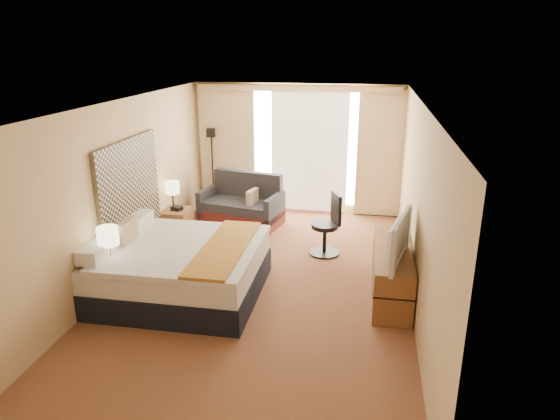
% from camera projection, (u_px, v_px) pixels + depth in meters
% --- Properties ---
extents(floor, '(4.20, 7.00, 0.02)m').
position_uv_depth(floor, '(263.00, 283.00, 7.34)').
color(floor, '#5A1E19').
rests_on(floor, ground).
extents(ceiling, '(4.20, 7.00, 0.02)m').
position_uv_depth(ceiling, '(261.00, 104.00, 6.50)').
color(ceiling, silver).
rests_on(ceiling, wall_back).
extents(wall_back, '(4.20, 0.02, 2.60)m').
position_uv_depth(wall_back, '(298.00, 149.00, 10.18)').
color(wall_back, '#D0B37F').
rests_on(wall_back, ground).
extents(wall_front, '(4.20, 0.02, 2.60)m').
position_uv_depth(wall_front, '(162.00, 340.00, 3.66)').
color(wall_front, '#D0B37F').
rests_on(wall_front, ground).
extents(wall_left, '(0.02, 7.00, 2.60)m').
position_uv_depth(wall_left, '(121.00, 192.00, 7.27)').
color(wall_left, '#D0B37F').
rests_on(wall_left, ground).
extents(wall_right, '(0.02, 7.00, 2.60)m').
position_uv_depth(wall_right, '(417.00, 207.00, 6.57)').
color(wall_right, '#D0B37F').
rests_on(wall_right, ground).
extents(headboard, '(0.06, 1.85, 1.50)m').
position_uv_depth(headboard, '(130.00, 189.00, 7.45)').
color(headboard, black).
rests_on(headboard, wall_left).
extents(nightstand_left, '(0.45, 0.52, 0.55)m').
position_uv_depth(nightstand_left, '(108.00, 289.00, 6.58)').
color(nightstand_left, brown).
rests_on(nightstand_left, floor).
extents(nightstand_right, '(0.45, 0.52, 0.55)m').
position_uv_depth(nightstand_right, '(177.00, 224.00, 8.91)').
color(nightstand_right, brown).
rests_on(nightstand_right, floor).
extents(media_dresser, '(0.50, 1.80, 0.70)m').
position_uv_depth(media_dresser, '(391.00, 271.00, 6.92)').
color(media_dresser, brown).
rests_on(media_dresser, floor).
extents(window, '(2.30, 0.02, 2.30)m').
position_uv_depth(window, '(310.00, 148.00, 10.11)').
color(window, white).
rests_on(window, wall_back).
extents(curtains, '(4.12, 0.19, 2.56)m').
position_uv_depth(curtains, '(297.00, 144.00, 10.04)').
color(curtains, beige).
rests_on(curtains, floor).
extents(bed, '(2.16, 1.98, 1.05)m').
position_uv_depth(bed, '(181.00, 268.00, 6.93)').
color(bed, black).
rests_on(bed, floor).
extents(loveseat, '(1.67, 1.13, 0.96)m').
position_uv_depth(loveseat, '(242.00, 207.00, 9.71)').
color(loveseat, '#511A17').
rests_on(loveseat, floor).
extents(floor_lamp, '(0.21, 0.21, 1.70)m').
position_uv_depth(floor_lamp, '(212.00, 152.00, 10.32)').
color(floor_lamp, black).
rests_on(floor_lamp, floor).
extents(desk_chair, '(0.52, 0.52, 1.04)m').
position_uv_depth(desk_chair, '(328.00, 227.00, 8.23)').
color(desk_chair, black).
rests_on(desk_chair, floor).
extents(lamp_left, '(0.27, 0.27, 0.58)m').
position_uv_depth(lamp_left, '(108.00, 237.00, 6.39)').
color(lamp_left, black).
rests_on(lamp_left, nightstand_left).
extents(lamp_right, '(0.25, 0.25, 0.52)m').
position_uv_depth(lamp_right, '(172.00, 188.00, 8.66)').
color(lamp_right, black).
rests_on(lamp_right, nightstand_right).
extents(tissue_box, '(0.14, 0.14, 0.11)m').
position_uv_depth(tissue_box, '(110.00, 270.00, 6.37)').
color(tissue_box, '#88B9D2').
rests_on(tissue_box, nightstand_left).
extents(telephone, '(0.22, 0.20, 0.07)m').
position_uv_depth(telephone, '(177.00, 208.00, 8.80)').
color(telephone, black).
rests_on(telephone, nightstand_right).
extents(television, '(0.39, 1.08, 0.62)m').
position_uv_depth(television, '(392.00, 238.00, 6.32)').
color(television, black).
rests_on(television, media_dresser).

